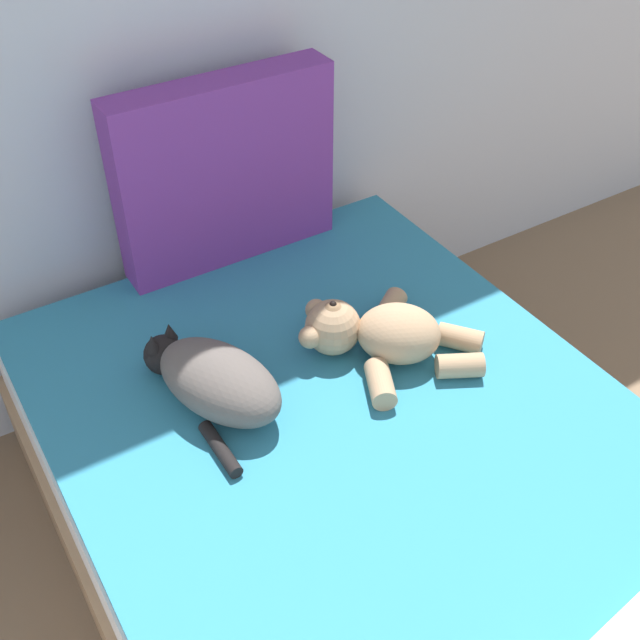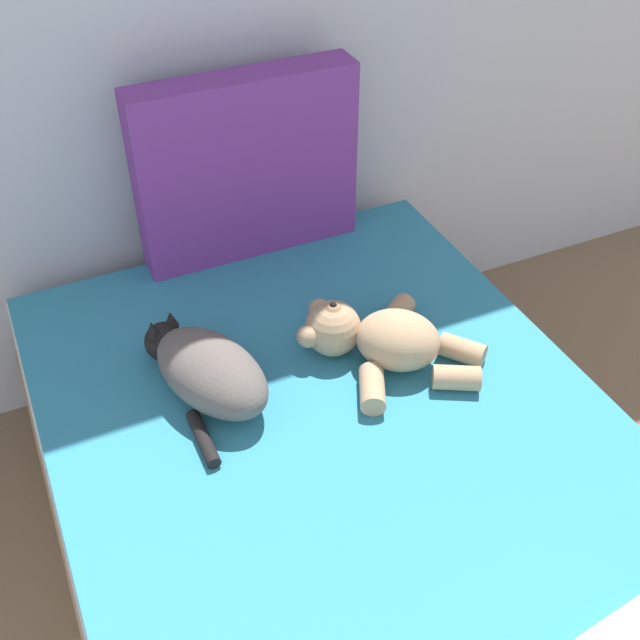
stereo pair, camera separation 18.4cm
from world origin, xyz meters
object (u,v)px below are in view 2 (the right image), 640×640
Objects in this scene: teddy_bear at (379,338)px; patterned_cushion at (247,167)px; cat at (206,369)px; cell_phone at (409,334)px; bed at (357,530)px.

patterned_cushion is at bearing 100.60° from teddy_bear.
cat is 0.43m from teddy_bear.
teddy_bear is at bearing -79.40° from patterned_cushion.
patterned_cushion is 0.64m from teddy_bear.
patterned_cushion is 1.42× the size of cat.
cat is at bearing -120.56° from patterned_cushion.
patterned_cushion reaches higher than cell_phone.
cell_phone is at bearing -2.34° from cat.
teddy_bear is 0.14m from cell_phone.
cat is at bearing 177.66° from cell_phone.
patterned_cushion is at bearing 84.85° from bed.
cat is 0.54m from cell_phone.
cell_phone is (0.54, -0.02, -0.07)m from cat.
bed is at bearing -95.15° from patterned_cushion.
patterned_cushion is at bearing 112.21° from cell_phone.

